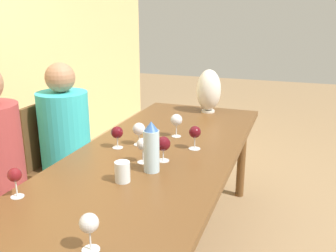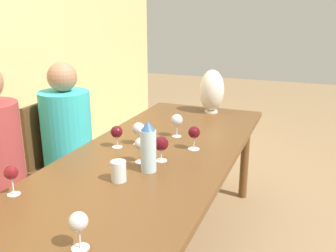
{
  "view_description": "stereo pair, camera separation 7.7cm",
  "coord_description": "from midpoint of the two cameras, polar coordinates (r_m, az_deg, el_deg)",
  "views": [
    {
      "loc": [
        -1.92,
        -0.76,
        1.55
      ],
      "look_at": [
        0.22,
        0.0,
        0.85
      ],
      "focal_mm": 40.0,
      "sensor_mm": 36.0,
      "label": 1
    },
    {
      "loc": [
        -1.9,
        -0.83,
        1.55
      ],
      "look_at": [
        0.22,
        0.0,
        0.85
      ],
      "focal_mm": 40.0,
      "sensor_mm": 36.0,
      "label": 2
    }
  ],
  "objects": [
    {
      "name": "dining_table",
      "position": [
        2.25,
        -2.91,
        -5.78
      ],
      "size": [
        2.36,
        0.92,
        0.75
      ],
      "color": "brown",
      "rests_on": "ground_plane"
    },
    {
      "name": "water_bottle",
      "position": [
        1.93,
        -3.68,
        -3.28
      ],
      "size": [
        0.08,
        0.08,
        0.27
      ],
      "color": "silver",
      "rests_on": "dining_table"
    },
    {
      "name": "water_tumbler",
      "position": [
        1.86,
        -8.14,
        -6.93
      ],
      "size": [
        0.08,
        0.08,
        0.1
      ],
      "color": "silver",
      "rests_on": "dining_table"
    },
    {
      "name": "vase",
      "position": [
        3.08,
        5.51,
        5.42
      ],
      "size": [
        0.2,
        0.2,
        0.35
      ],
      "color": "silver",
      "rests_on": "dining_table"
    },
    {
      "name": "wine_glass_0",
      "position": [
        1.82,
        -23.45,
        -7.0
      ],
      "size": [
        0.06,
        0.06,
        0.14
      ],
      "color": "silver",
      "rests_on": "dining_table"
    },
    {
      "name": "wine_glass_1",
      "position": [
        2.25,
        3.14,
        -1.03
      ],
      "size": [
        0.07,
        0.07,
        0.14
      ],
      "color": "silver",
      "rests_on": "dining_table"
    },
    {
      "name": "wine_glass_2",
      "position": [
        2.33,
        -5.39,
        -0.53
      ],
      "size": [
        0.08,
        0.08,
        0.14
      ],
      "color": "silver",
      "rests_on": "dining_table"
    },
    {
      "name": "wine_glass_3",
      "position": [
        2.29,
        -8.77,
        -1.08
      ],
      "size": [
        0.07,
        0.07,
        0.14
      ],
      "color": "silver",
      "rests_on": "dining_table"
    },
    {
      "name": "wine_glass_4",
      "position": [
        2.06,
        -1.81,
        -2.78
      ],
      "size": [
        0.08,
        0.08,
        0.14
      ],
      "color": "silver",
      "rests_on": "dining_table"
    },
    {
      "name": "wine_glass_5",
      "position": [
        2.05,
        -4.93,
        -2.89
      ],
      "size": [
        0.07,
        0.07,
        0.14
      ],
      "color": "silver",
      "rests_on": "dining_table"
    },
    {
      "name": "wine_glass_6",
      "position": [
        2.46,
        0.4,
        0.86
      ],
      "size": [
        0.08,
        0.08,
        0.15
      ],
      "color": "silver",
      "rests_on": "dining_table"
    },
    {
      "name": "wine_glass_7",
      "position": [
        1.36,
        -13.58,
        -14.34
      ],
      "size": [
        0.07,
        0.07,
        0.14
      ],
      "color": "silver",
      "rests_on": "dining_table"
    },
    {
      "name": "chair_far",
      "position": [
        2.84,
        -17.02,
        -5.24
      ],
      "size": [
        0.44,
        0.44,
        0.93
      ],
      "color": "brown",
      "rests_on": "ground_plane"
    },
    {
      "name": "person_far",
      "position": [
        2.74,
        -15.85,
        -2.61
      ],
      "size": [
        0.35,
        0.35,
        1.23
      ],
      "color": "#2D2D38",
      "rests_on": "ground_plane"
    }
  ]
}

